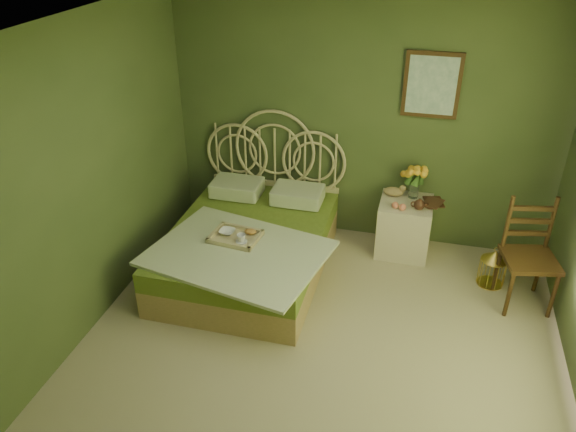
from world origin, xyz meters
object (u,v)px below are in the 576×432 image
(chair, at_px, (531,247))
(bed, at_px, (250,242))
(nightstand, at_px, (405,221))
(birdcage, at_px, (493,268))

(chair, bearing_deg, bed, 171.94)
(bed, height_order, nightstand, bed)
(bed, distance_m, birdcage, 2.39)
(chair, bearing_deg, nightstand, 142.36)
(chair, distance_m, birdcage, 0.49)
(bed, height_order, birdcage, bed)
(bed, relative_size, chair, 2.14)
(nightstand, relative_size, birdcage, 2.69)
(nightstand, bearing_deg, bed, -153.90)
(birdcage, bearing_deg, bed, -172.22)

